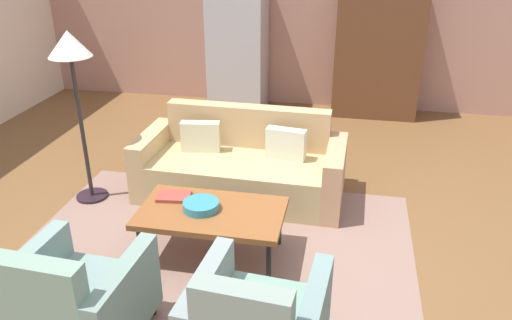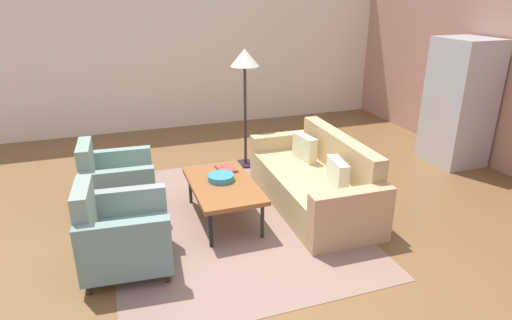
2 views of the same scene
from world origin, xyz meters
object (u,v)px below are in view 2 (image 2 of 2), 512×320
at_px(coffee_table, 223,186).
at_px(fruit_bowl, 221,178).
at_px(armchair_left, 114,185).
at_px(couch, 317,182).
at_px(floor_lamp, 245,69).
at_px(refrigerator, 459,102).
at_px(armchair_right, 119,236).
at_px(book_stack, 226,169).

relative_size(coffee_table, fruit_bowl, 4.01).
distance_m(armchair_left, fruit_bowl, 1.28).
relative_size(couch, floor_lamp, 1.23).
height_order(couch, refrigerator, refrigerator).
bearing_deg(armchair_right, refrigerator, 108.63).
bearing_deg(refrigerator, floor_lamp, -106.18).
height_order(armchair_right, floor_lamp, floor_lamp).
bearing_deg(armchair_left, couch, 78.68).
bearing_deg(fruit_bowl, armchair_right, -59.70).
height_order(couch, floor_lamp, floor_lamp).
height_order(armchair_left, fruit_bowl, armchair_left).
distance_m(armchair_right, floor_lamp, 3.05).
relative_size(fruit_bowl, book_stack, 1.00).
distance_m(coffee_table, fruit_bowl, 0.11).
relative_size(book_stack, floor_lamp, 0.17).
height_order(book_stack, refrigerator, refrigerator).
relative_size(armchair_right, floor_lamp, 0.51).
height_order(fruit_bowl, book_stack, fruit_bowl).
distance_m(fruit_bowl, book_stack, 0.32).
distance_m(couch, armchair_right, 2.43).
relative_size(book_stack, refrigerator, 0.16).
relative_size(couch, armchair_right, 2.41).
distance_m(book_stack, refrigerator, 3.69).
bearing_deg(book_stack, armchair_right, -53.56).
bearing_deg(fruit_bowl, armchair_left, -113.89).
bearing_deg(floor_lamp, fruit_bowl, -27.89).
xyz_separation_m(armchair_left, fruit_bowl, (0.52, 1.17, 0.14)).
bearing_deg(coffee_table, fruit_bowl, 180.00).
height_order(coffee_table, fruit_bowl, fruit_bowl).
bearing_deg(book_stack, couch, 70.37).
xyz_separation_m(fruit_bowl, refrigerator, (-0.54, 3.79, 0.44)).
xyz_separation_m(armchair_right, refrigerator, (-1.22, 4.96, 0.58)).
bearing_deg(refrigerator, coffee_table, -80.61).
xyz_separation_m(couch, armchair_left, (-0.61, -2.35, 0.06)).
xyz_separation_m(coffee_table, armchair_left, (-0.60, -1.17, -0.07)).
relative_size(armchair_left, armchair_right, 1.00).
relative_size(couch, fruit_bowl, 7.09).
xyz_separation_m(couch, coffee_table, (-0.00, -1.19, 0.12)).
height_order(fruit_bowl, refrigerator, refrigerator).
bearing_deg(coffee_table, couch, 89.90).
xyz_separation_m(couch, refrigerator, (-0.63, 2.61, 0.64)).
bearing_deg(fruit_bowl, couch, 85.71).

